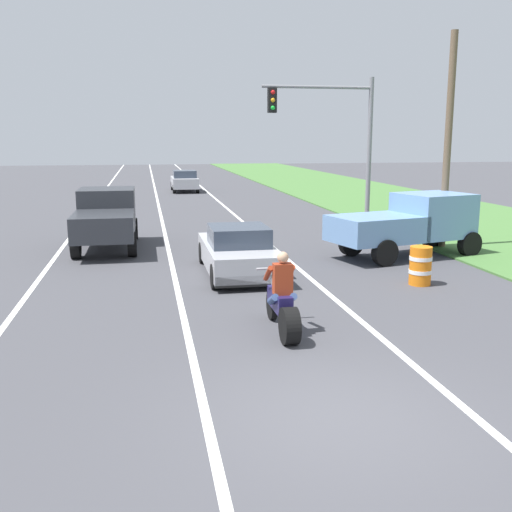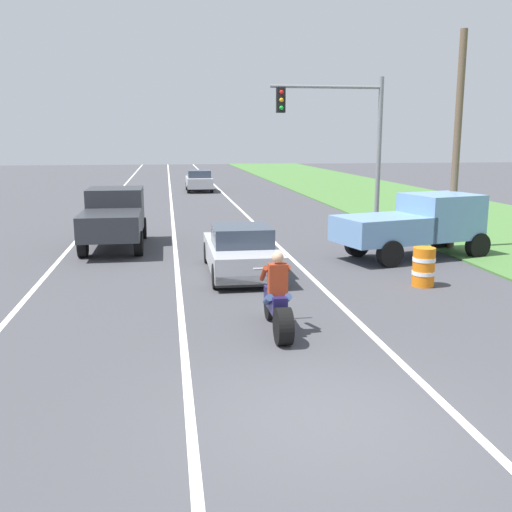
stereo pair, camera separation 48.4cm
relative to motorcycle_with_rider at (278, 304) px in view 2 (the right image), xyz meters
The scene contains 13 objects.
ground_plane 3.64m from the motorcycle_with_rider, 90.21° to the right, with size 160.00×160.00×0.00m, color #424247.
lane_stripe_left_solid 17.29m from the motorcycle_with_rider, 108.26° to the left, with size 0.14×120.00×0.01m, color white.
lane_stripe_right_solid 16.52m from the motorcycle_with_rider, 83.78° to the left, with size 0.14×120.00×0.01m, color white.
lane_stripe_centre_dashed 16.52m from the motorcycle_with_rider, 96.31° to the left, with size 0.14×120.00×0.01m, color white.
grass_verge_right 20.28m from the motorcycle_with_rider, 54.03° to the left, with size 10.00×120.00×0.06m, color #477538.
motorcycle_with_rider is the anchor object (origin of this frame).
sports_car_silver 5.22m from the motorcycle_with_rider, 90.55° to the left, with size 1.84×4.30×1.37m.
pickup_truck_left_lane_dark_grey 10.66m from the motorcycle_with_rider, 111.26° to the left, with size 2.02×4.80×1.98m.
pickup_truck_right_shoulder_light_blue 8.86m from the motorcycle_with_rider, 49.72° to the left, with size 5.14×3.14×1.98m.
traffic_light_mast_near 12.87m from the motorcycle_with_rider, 67.35° to the left, with size 4.36×0.34×6.00m.
utility_pole_roadside 11.28m from the motorcycle_with_rider, 46.57° to the left, with size 0.24×0.24×7.15m, color brown.
construction_barrel_nearest 5.41m from the motorcycle_with_rider, 35.86° to the left, with size 0.58×0.58×1.00m.
distant_car_far_ahead 31.61m from the motorcycle_with_rider, 89.58° to the left, with size 1.80×4.00×1.50m.
Camera 2 is at (-2.02, -7.17, 3.72)m, focal length 41.54 mm.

